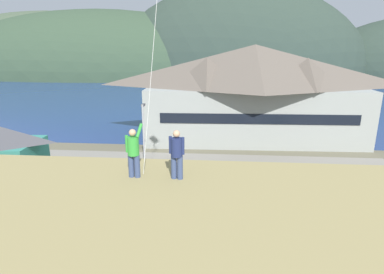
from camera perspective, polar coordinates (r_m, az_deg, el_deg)
The scene contains 18 objects.
ground_plane at distance 20.36m, azimuth -4.97°, elevation -16.99°, with size 600.00×600.00×0.00m, color #66604C.
parking_lot_pad at distance 24.63m, azimuth -3.03°, elevation -10.60°, with size 40.00×20.00×0.10m, color gray.
bay_water at distance 77.68m, azimuth 2.37°, elevation 7.77°, with size 360.00×84.00×0.03m, color navy.
far_hill_west_ridge at distance 151.65m, azimuth -23.99°, elevation 10.43°, with size 120.13×51.55×50.49m, color #42513D.
far_hill_east_peak at distance 135.71m, azimuth -16.56°, elevation 10.63°, with size 135.34×56.87×49.91m, color #334733.
far_hill_center_saddle at distance 129.01m, azimuth 7.89°, elevation 10.89°, with size 99.20×59.09×68.10m, color #2D3D33.
harbor_lodge at distance 39.49m, azimuth 11.01°, elevation 8.36°, with size 27.02×12.57×11.32m.
wharf_dock at distance 52.04m, azimuth -2.21°, elevation 4.07°, with size 3.20×10.28×0.70m.
moored_boat_wharfside at distance 51.03m, azimuth -6.24°, elevation 4.18°, with size 2.70×6.96×2.16m.
parked_car_mid_row_near at distance 26.83m, azimuth 23.65°, elevation -7.32°, with size 4.29×2.23×1.82m.
parked_car_front_row_end at distance 20.91m, azimuth 28.52°, elevation -14.70°, with size 4.30×2.26×1.82m.
parked_car_front_row_silver at distance 25.85m, azimuth 10.43°, elevation -7.06°, with size 4.24×2.13×1.82m.
parked_car_front_row_red at distance 22.15m, azimuth -24.86°, elevation -12.46°, with size 4.34×2.34×1.82m.
parked_car_lone_by_shed at distance 19.44m, azimuth 5.46°, elevation -15.04°, with size 4.33×2.32×1.82m.
parked_car_back_row_right at distance 27.60m, azimuth -17.95°, elevation -6.08°, with size 4.35×2.37×1.82m.
parking_light_pole at distance 29.15m, azimuth -8.72°, elevation 1.01°, with size 0.24×0.78×6.02m.
person_kite_flyer at distance 11.11m, azimuth -10.51°, elevation -2.53°, with size 0.55×0.65×1.86m.
person_companion at distance 10.80m, azimuth -2.77°, elevation -2.91°, with size 0.54×0.40×1.74m.
Camera 1 is at (3.06, -16.83, 11.05)m, focal length 29.59 mm.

